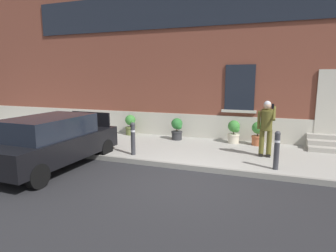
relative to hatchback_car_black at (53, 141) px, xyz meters
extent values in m
plane|color=#232326|center=(3.90, 0.18, -0.79)|extent=(80.00, 80.00, 0.00)
cube|color=#99968E|center=(3.90, 2.98, -0.71)|extent=(24.00, 3.60, 0.15)
cube|color=gray|center=(3.90, 1.12, -0.71)|extent=(24.00, 0.12, 0.15)
cube|color=brown|center=(3.90, 5.48, 2.96)|extent=(24.00, 1.40, 7.50)
cube|color=#BCB7A8|center=(3.90, 4.76, -0.24)|extent=(24.00, 0.08, 1.10)
cube|color=black|center=(7.85, 4.75, 0.89)|extent=(1.00, 0.08, 2.10)
cube|color=#BCB7A8|center=(7.85, 4.73, 0.94)|extent=(1.16, 0.06, 2.24)
cube|color=black|center=(4.65, 4.75, 1.41)|extent=(1.10, 0.06, 1.70)
cube|color=#BCB7A8|center=(4.65, 4.72, 0.51)|extent=(1.30, 0.12, 0.10)
cube|color=black|center=(3.90, 4.75, 4.41)|extent=(16.80, 0.06, 1.40)
cube|color=#9E998E|center=(7.85, 3.98, -0.56)|extent=(1.62, 0.32, 0.16)
cube|color=#9E998E|center=(7.85, 4.30, -0.48)|extent=(1.62, 0.32, 0.32)
cube|color=#9E998E|center=(7.85, 4.62, -0.40)|extent=(1.62, 0.32, 0.48)
cube|color=black|center=(0.00, 0.02, -0.17)|extent=(1.85, 4.04, 0.64)
cube|color=black|center=(0.00, -0.13, 0.43)|extent=(1.60, 2.44, 0.56)
cube|color=black|center=(0.05, 2.03, -0.39)|extent=(1.66, 0.14, 0.20)
cube|color=yellow|center=(0.05, 2.03, -0.21)|extent=(0.52, 0.03, 0.12)
cube|color=#B21414|center=(-0.71, 2.05, 0.05)|extent=(0.16, 0.04, 0.18)
cube|color=#B21414|center=(0.80, 2.01, 0.05)|extent=(0.16, 0.04, 0.18)
cube|color=black|center=(0.04, 1.77, 0.33)|extent=(1.49, 0.10, 0.60)
cylinder|color=black|center=(0.76, -1.40, -0.49)|extent=(0.21, 0.60, 0.60)
cylinder|color=black|center=(-0.76, 1.44, -0.49)|extent=(0.21, 0.60, 0.60)
cylinder|color=black|center=(0.83, 1.40, -0.49)|extent=(0.21, 0.60, 0.60)
cylinder|color=#333338|center=(6.01, 1.53, -0.16)|extent=(0.14, 0.14, 0.95)
sphere|color=#333338|center=(6.01, 1.53, 0.33)|extent=(0.15, 0.15, 0.15)
cylinder|color=silver|center=(6.01, 1.53, 0.13)|extent=(0.15, 0.15, 0.06)
cylinder|color=#333338|center=(1.76, 1.53, -0.16)|extent=(0.14, 0.14, 0.95)
sphere|color=#333338|center=(1.76, 1.53, 0.33)|extent=(0.15, 0.15, 0.15)
cylinder|color=silver|center=(1.76, 1.53, 0.13)|extent=(0.15, 0.15, 0.06)
cylinder|color=#514C1E|center=(5.59, 2.73, -0.19)|extent=(0.15, 0.15, 0.82)
cube|color=black|center=(5.59, 2.79, -0.59)|extent=(0.12, 0.28, 0.10)
cylinder|color=#514C1E|center=(5.81, 2.73, -0.19)|extent=(0.15, 0.15, 0.82)
cube|color=black|center=(5.81, 2.79, -0.59)|extent=(0.12, 0.28, 0.10)
cylinder|color=#514C1E|center=(5.70, 2.67, 0.53)|extent=(0.34, 0.44, 0.67)
sphere|color=tan|center=(5.70, 2.60, 0.97)|extent=(0.22, 0.22, 0.22)
sphere|color=silver|center=(5.70, 2.60, 1.00)|extent=(0.21, 0.21, 0.21)
cylinder|color=#514C1E|center=(5.48, 2.63, 0.51)|extent=(0.09, 0.18, 0.57)
cylinder|color=#514C1E|center=(5.90, 2.63, 0.73)|extent=(0.09, 0.42, 0.41)
cube|color=black|center=(5.85, 2.58, 0.95)|extent=(0.07, 0.02, 0.15)
cylinder|color=#606B38|center=(0.20, 4.35, -0.47)|extent=(0.40, 0.40, 0.34)
cylinder|color=#606B38|center=(0.20, 4.35, -0.33)|extent=(0.44, 0.44, 0.05)
cylinder|color=#47331E|center=(0.20, 4.35, -0.18)|extent=(0.04, 0.04, 0.24)
sphere|color=#387F33|center=(0.20, 4.35, 0.00)|extent=(0.44, 0.44, 0.44)
sphere|color=#387F33|center=(0.30, 4.30, -0.10)|extent=(0.24, 0.24, 0.24)
cylinder|color=#2D2D30|center=(2.37, 4.10, -0.47)|extent=(0.40, 0.40, 0.34)
cylinder|color=#2D2D30|center=(2.37, 4.10, -0.33)|extent=(0.44, 0.44, 0.05)
cylinder|color=#47331E|center=(2.37, 4.10, -0.18)|extent=(0.04, 0.04, 0.24)
sphere|color=#286B2D|center=(2.37, 4.10, 0.00)|extent=(0.44, 0.44, 0.44)
sphere|color=#286B2D|center=(2.47, 4.05, -0.10)|extent=(0.24, 0.24, 0.24)
cylinder|color=beige|center=(4.54, 4.27, -0.47)|extent=(0.40, 0.40, 0.34)
cylinder|color=beige|center=(4.54, 4.27, -0.33)|extent=(0.44, 0.44, 0.05)
cylinder|color=#47331E|center=(4.54, 4.27, -0.18)|extent=(0.04, 0.04, 0.24)
sphere|color=#387F33|center=(4.54, 4.27, 0.00)|extent=(0.44, 0.44, 0.44)
sphere|color=#387F33|center=(4.64, 4.22, -0.10)|extent=(0.24, 0.24, 0.24)
cylinder|color=#B25B38|center=(5.41, 4.23, -0.47)|extent=(0.40, 0.40, 0.34)
cylinder|color=#B25B38|center=(5.41, 4.23, -0.33)|extent=(0.44, 0.44, 0.05)
cylinder|color=#47331E|center=(5.41, 4.23, -0.18)|extent=(0.04, 0.04, 0.24)
sphere|color=#387F33|center=(5.41, 4.23, 0.00)|extent=(0.44, 0.44, 0.44)
sphere|color=#387F33|center=(5.51, 4.18, -0.10)|extent=(0.24, 0.24, 0.24)
camera|label=1|loc=(5.80, -6.30, 1.79)|focal=30.31mm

